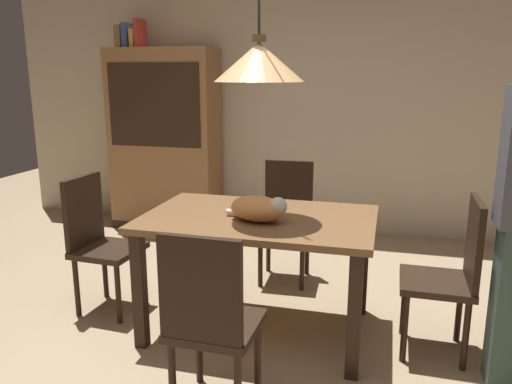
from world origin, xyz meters
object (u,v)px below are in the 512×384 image
Objects in this scene: pendant_lamp at (259,62)px; book_red_tall at (140,33)px; cat_sleeping at (259,208)px; book_brown_thick at (123,37)px; book_yellow_short at (135,39)px; dining_table at (259,232)px; chair_far_back at (287,215)px; hutch_bookcase at (165,143)px; book_blue_wide at (129,36)px; chair_right_side at (452,271)px; chair_left_side at (98,238)px; chair_near_front at (210,317)px.

pendant_lamp reaches higher than book_red_tall.
book_brown_thick is at bearing 134.01° from cat_sleeping.
pendant_lamp is at bearing -47.97° from book_red_tall.
book_red_tall reaches higher than book_yellow_short.
pendant_lamp is (0.00, 0.00, 1.01)m from dining_table.
hutch_bookcase reaches higher than chair_far_back.
book_red_tall reaches higher than cat_sleeping.
book_yellow_short reaches higher than cat_sleeping.
pendant_lamp is 2.69m from book_blue_wide.
cat_sleeping reaches higher than dining_table.
chair_right_side is 1.00× the size of chair_far_back.
book_brown_thick reaches higher than book_yellow_short.
book_yellow_short is 0.08m from book_red_tall.
book_red_tall reaches higher than chair_left_side.
hutch_bookcase reaches higher than cat_sleeping.
pendant_lamp is (1.13, -0.00, 1.15)m from chair_left_side.
chair_left_side reaches higher than cat_sleeping.
chair_far_back is 3.88× the size of book_blue_wide.
book_brown_thick is (-0.42, 0.00, 1.07)m from hutch_bookcase.
chair_near_front is 3.88× the size of book_brown_thick.
chair_left_side is 2.53m from book_brown_thick.
hutch_bookcase is (-1.51, 2.80, 0.38)m from chair_near_front.
book_brown_thick reaches higher than chair_left_side.
book_blue_wide is (-1.85, 1.92, 1.32)m from dining_table.
chair_far_back is 2.63m from book_brown_thick.
chair_near_front is 3.61m from book_red_tall.
dining_table is 0.76× the size of hutch_bookcase.
book_red_tall is (-1.73, 1.92, 1.34)m from dining_table.
chair_left_side is at bearing -69.26° from book_blue_wide.
book_red_tall is at bearing 107.48° from chair_left_side.
book_yellow_short reaches higher than chair_right_side.
pendant_lamp reaches higher than chair_left_side.
book_blue_wide is 0.12m from book_red_tall.
pendant_lamp is 2.61m from book_red_tall.
book_blue_wide reaches higher than dining_table.
chair_near_front is at bearing -58.29° from book_red_tall.
chair_left_side is 4.65× the size of book_yellow_short.
chair_left_side is 0.72× the size of pendant_lamp.
book_blue_wide reaches higher than cat_sleeping.
cat_sleeping is at bearing -5.40° from chair_left_side.
book_blue_wide is 0.07m from book_yellow_short.
pendant_lamp is at bearing -46.03° from book_blue_wide.
cat_sleeping is (0.03, -0.11, 0.18)m from dining_table.
book_yellow_short is at bearing 109.02° from chair_left_side.
chair_right_side reaches higher than dining_table.
chair_near_front is at bearing -142.17° from chair_right_side.
book_blue_wide is (-1.85, 1.04, 1.46)m from chair_far_back.
chair_left_side is at bearing -72.52° from book_red_tall.
cat_sleeping is at bearing -52.75° from hutch_bookcase.
book_red_tall is (0.20, 0.00, 0.03)m from book_brown_thick.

